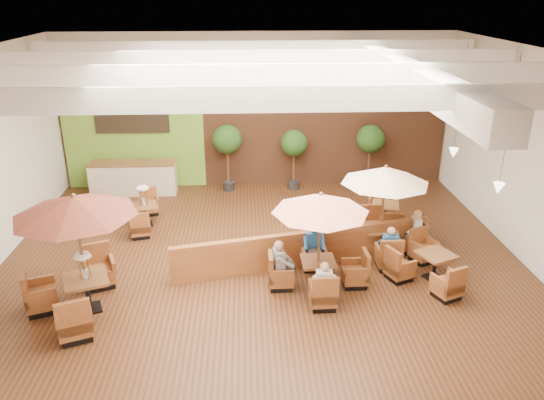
{
  "coord_description": "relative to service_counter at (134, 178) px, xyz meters",
  "views": [
    {
      "loc": [
        -0.38,
        -12.87,
        6.9
      ],
      "look_at": [
        0.3,
        0.5,
        1.5
      ],
      "focal_mm": 35.0,
      "sensor_mm": 36.0,
      "label": 1
    }
  ],
  "objects": [
    {
      "name": "table_0",
      "position": [
        0.29,
        -7.41,
        1.45
      ],
      "size": [
        2.83,
        3.0,
        2.87
      ],
      "rotation": [
        0.0,
        0.0,
        0.37
      ],
      "color": "brown",
      "rests_on": "ground"
    },
    {
      "name": "topiary_1",
      "position": [
        5.73,
        0.2,
        1.06
      ],
      "size": [
        0.95,
        0.95,
        2.21
      ],
      "color": "black",
      "rests_on": "ground"
    },
    {
      "name": "diner_0",
      "position": [
        5.73,
        -7.57,
        0.15
      ],
      "size": [
        0.36,
        0.29,
        0.74
      ],
      "rotation": [
        0.0,
        0.0,
        -0.03
      ],
      "color": "white",
      "rests_on": "ground"
    },
    {
      "name": "service_counter",
      "position": [
        0.0,
        0.0,
        0.0
      ],
      "size": [
        3.0,
        0.75,
        1.18
      ],
      "color": "beige",
      "rests_on": "ground"
    },
    {
      "name": "table_1",
      "position": [
        5.73,
        -6.66,
        1.14
      ],
      "size": [
        2.44,
        2.44,
        2.51
      ],
      "rotation": [
        0.0,
        0.0,
        0.02
      ],
      "color": "brown",
      "rests_on": "ground"
    },
    {
      "name": "table_5",
      "position": [
        8.27,
        -3.17,
        -0.24
      ],
      "size": [
        0.98,
        2.5,
        0.89
      ],
      "rotation": [
        0.0,
        0.0,
        -0.27
      ],
      "color": "brown",
      "rests_on": "ground"
    },
    {
      "name": "table_2",
      "position": [
        7.69,
        -4.92,
        1.17
      ],
      "size": [
        2.49,
        2.49,
        2.56
      ],
      "rotation": [
        0.0,
        0.0,
        -0.02
      ],
      "color": "brown",
      "rests_on": "ground"
    },
    {
      "name": "booth_divider",
      "position": [
        5.54,
        -5.58,
        -0.09
      ],
      "size": [
        6.99,
        1.73,
        0.99
      ],
      "primitive_type": "cube",
      "rotation": [
        0.0,
        0.0,
        0.22
      ],
      "color": "brown",
      "rests_on": "ground"
    },
    {
      "name": "table_3",
      "position": [
        0.85,
        -2.75,
        -0.09
      ],
      "size": [
        0.92,
        2.37,
        1.45
      ],
      "rotation": [
        0.0,
        0.0,
        0.24
      ],
      "color": "brown",
      "rests_on": "ground"
    },
    {
      "name": "room",
      "position": [
        4.65,
        -3.88,
        3.05
      ],
      "size": [
        14.04,
        14.0,
        5.52
      ],
      "color": "#381E0F",
      "rests_on": "ground"
    },
    {
      "name": "topiary_0",
      "position": [
        3.36,
        0.2,
        1.22
      ],
      "size": [
        1.04,
        1.04,
        2.42
      ],
      "color": "black",
      "rests_on": "ground"
    },
    {
      "name": "table_4",
      "position": [
        8.46,
        -6.43,
        -0.25
      ],
      "size": [
        1.81,
        2.57,
        0.9
      ],
      "rotation": [
        0.0,
        0.0,
        0.4
      ],
      "color": "brown",
      "rests_on": "ground"
    },
    {
      "name": "diner_4",
      "position": [
        8.63,
        -4.92,
        0.17
      ],
      "size": [
        0.33,
        0.4,
        0.79
      ],
      "rotation": [
        0.0,
        0.0,
        1.49
      ],
      "color": "white",
      "rests_on": "ground"
    },
    {
      "name": "topiary_2",
      "position": [
        8.48,
        0.2,
        1.17
      ],
      "size": [
        1.01,
        1.01,
        2.35
      ],
      "color": "black",
      "rests_on": "ground"
    },
    {
      "name": "diner_3",
      "position": [
        7.69,
        -5.85,
        0.16
      ],
      "size": [
        0.37,
        0.29,
        0.76
      ],
      "rotation": [
        0.0,
        0.0,
        0.01
      ],
      "color": "#255FA1",
      "rests_on": "ground"
    },
    {
      "name": "diner_2",
      "position": [
        4.81,
        -6.66,
        0.18
      ],
      "size": [
        0.37,
        0.43,
        0.82
      ],
      "rotation": [
        0.0,
        0.0,
        4.88
      ],
      "color": "gray",
      "rests_on": "ground"
    },
    {
      "name": "diner_1",
      "position": [
        5.73,
        -5.74,
        0.18
      ],
      "size": [
        0.39,
        0.31,
        0.8
      ],
      "rotation": [
        0.0,
        0.0,
        3.15
      ],
      "color": "#255FA1",
      "rests_on": "ground"
    }
  ]
}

